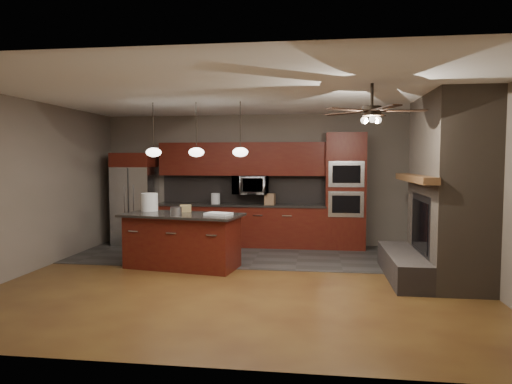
% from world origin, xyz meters
% --- Properties ---
extents(ground, '(7.00, 7.00, 0.00)m').
position_xyz_m(ground, '(0.00, 0.00, 0.00)').
color(ground, brown).
rests_on(ground, ground).
extents(ceiling, '(7.00, 6.00, 0.02)m').
position_xyz_m(ceiling, '(0.00, 0.00, 2.80)').
color(ceiling, white).
rests_on(ceiling, back_wall).
extents(back_wall, '(7.00, 0.02, 2.80)m').
position_xyz_m(back_wall, '(0.00, 3.00, 1.40)').
color(back_wall, slate).
rests_on(back_wall, ground).
extents(right_wall, '(0.02, 6.00, 2.80)m').
position_xyz_m(right_wall, '(3.50, 0.00, 1.40)').
color(right_wall, slate).
rests_on(right_wall, ground).
extents(left_wall, '(0.02, 6.00, 2.80)m').
position_xyz_m(left_wall, '(-3.50, 0.00, 1.40)').
color(left_wall, slate).
rests_on(left_wall, ground).
extents(slate_tile_patch, '(7.00, 2.40, 0.01)m').
position_xyz_m(slate_tile_patch, '(0.00, 1.80, 0.01)').
color(slate_tile_patch, '#363330').
rests_on(slate_tile_patch, ground).
extents(fireplace_column, '(1.30, 2.10, 2.80)m').
position_xyz_m(fireplace_column, '(3.04, 0.40, 1.30)').
color(fireplace_column, brown).
rests_on(fireplace_column, ground).
extents(back_cabinetry, '(3.59, 0.64, 2.20)m').
position_xyz_m(back_cabinetry, '(-0.48, 2.74, 0.89)').
color(back_cabinetry, '#531C0F').
rests_on(back_cabinetry, ground).
extents(oven_tower, '(0.80, 0.63, 2.38)m').
position_xyz_m(oven_tower, '(1.70, 2.69, 1.19)').
color(oven_tower, '#531C0F').
rests_on(oven_tower, ground).
extents(microwave, '(0.73, 0.41, 0.50)m').
position_xyz_m(microwave, '(-0.27, 2.75, 1.30)').
color(microwave, silver).
rests_on(microwave, back_cabinetry).
extents(refrigerator, '(0.84, 0.75, 1.98)m').
position_xyz_m(refrigerator, '(-2.79, 2.62, 0.99)').
color(refrigerator, silver).
rests_on(refrigerator, ground).
extents(kitchen_island, '(2.13, 1.23, 0.92)m').
position_xyz_m(kitchen_island, '(-1.14, 0.63, 0.47)').
color(kitchen_island, '#531C0F').
rests_on(kitchen_island, ground).
extents(white_bucket, '(0.36, 0.36, 0.32)m').
position_xyz_m(white_bucket, '(-1.84, 0.96, 1.08)').
color(white_bucket, white).
rests_on(white_bucket, kitchen_island).
extents(paint_can, '(0.22, 0.22, 0.13)m').
position_xyz_m(paint_can, '(-1.21, 0.53, 0.98)').
color(paint_can, '#9D9DA1').
rests_on(paint_can, kitchen_island).
extents(paint_tray, '(0.48, 0.40, 0.04)m').
position_xyz_m(paint_tray, '(-0.49, 0.53, 0.94)').
color(paint_tray, white).
rests_on(paint_tray, kitchen_island).
extents(cardboard_box, '(0.22, 0.18, 0.12)m').
position_xyz_m(cardboard_box, '(-1.16, 0.92, 0.98)').
color(cardboard_box, tan).
rests_on(cardboard_box, kitchen_island).
extents(counter_bucket, '(0.20, 0.20, 0.22)m').
position_xyz_m(counter_bucket, '(-1.03, 2.70, 1.01)').
color(counter_bucket, silver).
rests_on(counter_bucket, back_cabinetry).
extents(counter_box, '(0.23, 0.19, 0.23)m').
position_xyz_m(counter_box, '(0.15, 2.65, 1.01)').
color(counter_box, '#8E6949').
rests_on(counter_box, back_cabinetry).
extents(pendant_left, '(0.26, 0.26, 0.92)m').
position_xyz_m(pendant_left, '(-1.65, 0.70, 1.96)').
color(pendant_left, black).
rests_on(pendant_left, ceiling).
extents(pendant_center, '(0.26, 0.26, 0.92)m').
position_xyz_m(pendant_center, '(-0.90, 0.70, 1.96)').
color(pendant_center, black).
rests_on(pendant_center, ceiling).
extents(pendant_right, '(0.26, 0.26, 0.92)m').
position_xyz_m(pendant_right, '(-0.15, 0.70, 1.96)').
color(pendant_right, black).
rests_on(pendant_right, ceiling).
extents(ceiling_fan, '(1.27, 1.33, 0.41)m').
position_xyz_m(ceiling_fan, '(1.80, -0.80, 2.46)').
color(ceiling_fan, black).
rests_on(ceiling_fan, ceiling).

